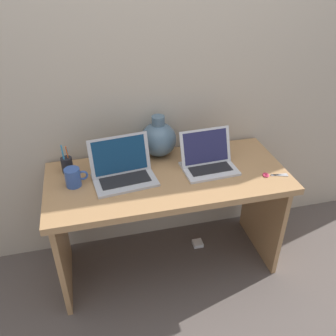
# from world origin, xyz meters

# --- Properties ---
(ground_plane) EXTENTS (6.00, 6.00, 0.00)m
(ground_plane) POSITION_xyz_m (0.00, 0.00, 0.00)
(ground_plane) COLOR #564C47
(back_wall) EXTENTS (4.40, 0.04, 2.40)m
(back_wall) POSITION_xyz_m (0.00, 0.35, 1.20)
(back_wall) COLOR #BCAD99
(back_wall) RESTS_ON ground
(desk) EXTENTS (1.40, 0.62, 0.72)m
(desk) POSITION_xyz_m (0.00, 0.00, 0.57)
(desk) COLOR #AD7F51
(desk) RESTS_ON ground
(laptop_left) EXTENTS (0.37, 0.28, 0.23)m
(laptop_left) POSITION_xyz_m (-0.26, 0.04, 0.79)
(laptop_left) COLOR #B2B2B7
(laptop_left) RESTS_ON desk
(laptop_right) EXTENTS (0.32, 0.25, 0.22)m
(laptop_right) POSITION_xyz_m (0.25, 0.03, 0.78)
(laptop_right) COLOR silver
(laptop_right) RESTS_ON desk
(green_vase) EXTENTS (0.22, 0.22, 0.26)m
(green_vase) POSITION_xyz_m (0.00, 0.25, 0.84)
(green_vase) COLOR slate
(green_vase) RESTS_ON desk
(coffee_mug) EXTENTS (0.13, 0.09, 0.11)m
(coffee_mug) POSITION_xyz_m (-0.53, 0.03, 0.78)
(coffee_mug) COLOR #335199
(coffee_mug) RESTS_ON desk
(pen_cup) EXTENTS (0.07, 0.07, 0.18)m
(pen_cup) POSITION_xyz_m (-0.56, 0.18, 0.78)
(pen_cup) COLOR black
(pen_cup) RESTS_ON desk
(scissors) EXTENTS (0.15, 0.06, 0.01)m
(scissors) POSITION_xyz_m (0.58, -0.14, 0.73)
(scissors) COLOR #B7B7BC
(scissors) RESTS_ON desk
(power_brick) EXTENTS (0.07, 0.07, 0.03)m
(power_brick) POSITION_xyz_m (0.25, 0.11, 0.01)
(power_brick) COLOR white
(power_brick) RESTS_ON ground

